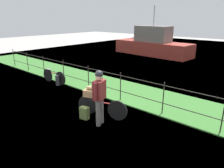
% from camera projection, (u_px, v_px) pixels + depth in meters
% --- Properties ---
extents(ground_plane, '(60.00, 60.00, 0.00)m').
position_uv_depth(ground_plane, '(82.00, 118.00, 6.63)').
color(ground_plane, '#9E9993').
extents(grass_strip, '(27.00, 2.40, 0.03)m').
position_uv_depth(grass_strip, '(135.00, 93.00, 8.72)').
color(grass_strip, '#38702D').
rests_on(grass_strip, ground).
extents(harbor_water, '(30.00, 30.00, 0.00)m').
position_uv_depth(harbor_water, '(206.00, 61.00, 15.36)').
color(harbor_water, slate).
rests_on(harbor_water, ground).
extents(iron_fence, '(18.04, 0.04, 1.12)m').
position_uv_depth(iron_fence, '(121.00, 85.00, 7.83)').
color(iron_fence, '#28231E').
rests_on(iron_fence, ground).
extents(bicycle_main, '(1.65, 0.57, 0.65)m').
position_uv_depth(bicycle_main, '(101.00, 107.00, 6.61)').
color(bicycle_main, black).
rests_on(bicycle_main, ground).
extents(wooden_crate, '(0.45, 0.38, 0.23)m').
position_uv_depth(wooden_crate, '(90.00, 93.00, 6.63)').
color(wooden_crate, '#A87F51').
rests_on(wooden_crate, bicycle_main).
extents(terrier_dog, '(0.32, 0.22, 0.18)m').
position_uv_depth(terrier_dog, '(91.00, 88.00, 6.56)').
color(terrier_dog, tan).
rests_on(terrier_dog, wooden_crate).
extents(cyclist_person, '(0.37, 0.52, 1.68)m').
position_uv_depth(cyclist_person, '(99.00, 93.00, 5.95)').
color(cyclist_person, slate).
rests_on(cyclist_person, ground).
extents(backpack_on_paving, '(0.31, 0.23, 0.40)m').
position_uv_depth(backpack_on_paving, '(84.00, 113.00, 6.53)').
color(backpack_on_paving, olive).
rests_on(backpack_on_paving, ground).
extents(mooring_bollard, '(0.20, 0.20, 0.49)m').
position_uv_depth(mooring_bollard, '(58.00, 80.00, 9.74)').
color(mooring_bollard, '#38383D').
rests_on(mooring_bollard, ground).
extents(bicycle_parked, '(1.64, 0.19, 0.65)m').
position_uv_depth(bicycle_parked, '(54.00, 76.00, 10.06)').
color(bicycle_parked, black).
rests_on(bicycle_parked, ground).
extents(moored_boat_near, '(6.93, 2.54, 4.01)m').
position_uv_depth(moored_boat_near, '(152.00, 45.00, 17.58)').
color(moored_boat_near, '#9E3328').
rests_on(moored_boat_near, ground).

